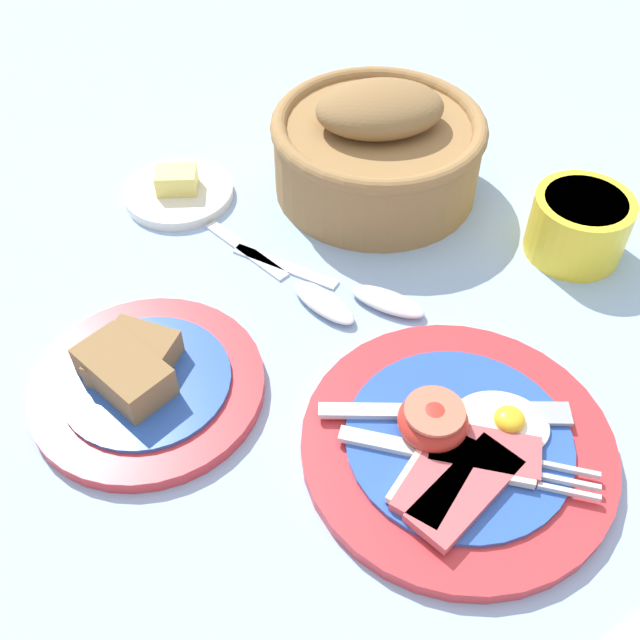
# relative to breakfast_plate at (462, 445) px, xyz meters

# --- Properties ---
(ground_plane) EXTENTS (3.00, 3.00, 0.00)m
(ground_plane) POSITION_rel_breakfast_plate_xyz_m (-0.05, -0.01, -0.01)
(ground_plane) COLOR #93B2DB
(breakfast_plate) EXTENTS (0.23, 0.23, 0.04)m
(breakfast_plate) POSITION_rel_breakfast_plate_xyz_m (0.00, 0.00, 0.00)
(breakfast_plate) COLOR red
(breakfast_plate) RESTS_ON ground_plane
(bread_plate) EXTENTS (0.18, 0.18, 0.04)m
(bread_plate) POSITION_rel_breakfast_plate_xyz_m (-0.25, 0.02, 0.00)
(bread_plate) COLOR red
(bread_plate) RESTS_ON ground_plane
(sugar_cup) EXTENTS (0.09, 0.09, 0.06)m
(sugar_cup) POSITION_rel_breakfast_plate_xyz_m (0.10, 0.24, 0.02)
(sugar_cup) COLOR yellow
(sugar_cup) RESTS_ON ground_plane
(bread_basket) EXTENTS (0.21, 0.21, 0.11)m
(bread_basket) POSITION_rel_breakfast_plate_xyz_m (-0.09, 0.31, 0.04)
(bread_basket) COLOR olive
(bread_basket) RESTS_ON ground_plane
(butter_dish) EXTENTS (0.11, 0.11, 0.03)m
(butter_dish) POSITION_rel_breakfast_plate_xyz_m (-0.29, 0.26, -0.00)
(butter_dish) COLOR silver
(butter_dish) RESTS_ON ground_plane
(teaspoon_by_saucer) EXTENTS (0.17, 0.13, 0.01)m
(teaspoon_by_saucer) POSITION_rel_breakfast_plate_xyz_m (-0.14, 0.15, -0.01)
(teaspoon_by_saucer) COLOR silver
(teaspoon_by_saucer) RESTS_ON ground_plane
(teaspoon_stray) EXTENTS (0.19, 0.08, 0.01)m
(teaspoon_stray) POSITION_rel_breakfast_plate_xyz_m (-0.09, 0.15, -0.01)
(teaspoon_stray) COLOR silver
(teaspoon_stray) RESTS_ON ground_plane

